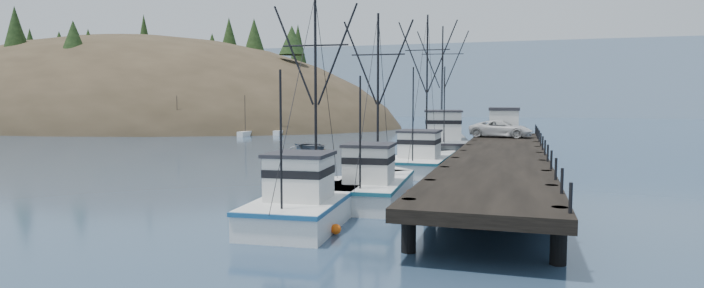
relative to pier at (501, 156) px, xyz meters
name	(u,v)px	position (x,y,z in m)	size (l,w,h in m)	color
ground	(200,212)	(-14.00, -16.00, -1.69)	(400.00, 400.00, 0.00)	navy
pier	(501,156)	(0.00, 0.00, 0.00)	(6.00, 44.00, 2.00)	black
headland	(105,144)	(-88.95, 62.61, -6.24)	(134.80, 78.00, 51.00)	#382D1E
distant_ridge	(504,116)	(-4.00, 154.00, -1.69)	(360.00, 40.00, 26.00)	#9EB2C6
distant_ridge_far	(373,113)	(-54.00, 169.00, -1.69)	(180.00, 25.00, 18.00)	silver
moored_sailboats	(224,131)	(-46.13, 41.65, -1.36)	(22.89, 20.27, 6.35)	white
trawler_near	(374,186)	(-6.48, -10.20, -0.87)	(4.04, 10.62, 10.83)	white
trawler_mid	(310,202)	(-8.13, -15.82, -0.87)	(4.32, 10.98, 10.89)	white
trawler_far	(424,160)	(-5.98, 3.26, -0.87)	(4.19, 12.54, 12.70)	white
work_vessel	(442,144)	(-6.10, 14.66, -0.46)	(6.91, 16.03, 13.29)	slate
pier_shed	(504,121)	(-0.26, 18.00, 1.73)	(3.00, 3.20, 2.80)	silver
pickup_truck	(501,129)	(-0.47, 14.55, 1.12)	(2.70, 5.85, 1.63)	silver
motorboat	(312,149)	(-21.21, 18.00, -1.69)	(3.82, 5.35, 1.11)	#51545A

